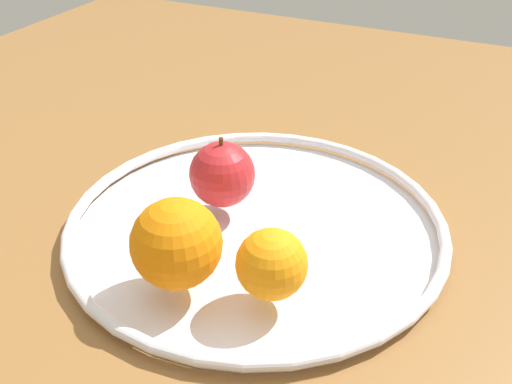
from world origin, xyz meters
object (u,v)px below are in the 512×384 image
Objects in this scene: apple at (222,174)px; orange_back_left at (272,264)px; fruit_bowl at (256,224)px; orange_back_right at (176,244)px.

orange_back_left is (10.41, -10.67, -0.35)cm from apple.
orange_back_left is (6.09, -9.72, 3.97)cm from fruit_bowl.
apple is at bearing 100.72° from orange_back_right.
orange_back_left is 8.31cm from orange_back_right.
orange_back_right is at bearing -99.32° from fruit_bowl.
orange_back_left is at bearing 14.03° from orange_back_right.
apple is 14.91cm from orange_back_left.
orange_back_left is at bearing -45.72° from apple.
apple is at bearing 167.54° from fruit_bowl.
orange_back_right reaches higher than fruit_bowl.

